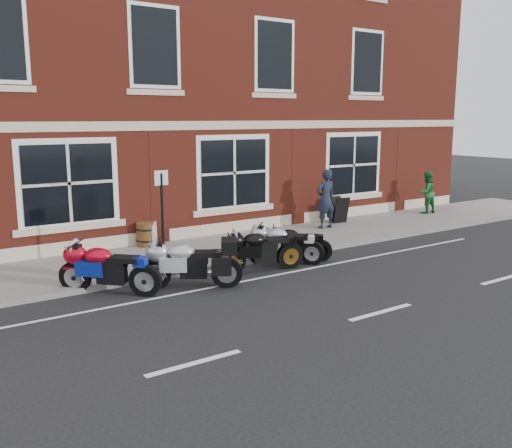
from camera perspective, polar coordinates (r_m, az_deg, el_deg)
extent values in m
plane|color=black|center=(13.29, 2.86, -5.26)|extent=(80.00, 80.00, 0.00)
cube|color=slate|center=(15.68, -3.82, -2.57)|extent=(30.00, 3.00, 0.12)
cube|color=slate|center=(14.38, -0.58, -3.76)|extent=(30.00, 0.16, 0.12)
cube|color=maroon|center=(22.17, -14.45, 16.44)|extent=(24.00, 12.00, 12.00)
cylinder|color=black|center=(12.46, -9.99, -4.88)|extent=(0.64, 0.47, 0.67)
cylinder|color=black|center=(12.37, -2.95, -4.84)|extent=(0.64, 0.47, 0.67)
cube|color=black|center=(12.31, -6.76, -3.27)|extent=(0.85, 0.65, 0.23)
ellipsoid|color=#9E9EA3|center=(12.29, -7.51, -2.70)|extent=(0.70, 0.63, 0.34)
cube|color=black|center=(12.27, -4.81, -2.87)|extent=(0.64, 0.53, 0.11)
cube|color=silver|center=(12.26, -10.03, -0.94)|extent=(0.27, 0.40, 0.47)
cylinder|color=black|center=(12.61, -17.55, -5.01)|extent=(0.58, 0.58, 0.68)
cylinder|color=black|center=(11.98, -10.95, -5.52)|extent=(0.58, 0.58, 0.68)
cube|color=black|center=(12.20, -14.64, -3.61)|extent=(0.79, 0.79, 0.24)
ellipsoid|color=#A20618|center=(12.24, -15.35, -2.98)|extent=(0.70, 0.69, 0.34)
cube|color=black|center=(12.01, -12.81, -3.33)|extent=(0.61, 0.61, 0.11)
cylinder|color=black|center=(13.38, -2.44, -3.68)|extent=(0.67, 0.28, 0.66)
cylinder|color=black|center=(13.92, 3.35, -3.13)|extent=(0.67, 0.28, 0.66)
cube|color=black|center=(13.53, 0.31, -1.99)|extent=(0.85, 0.43, 0.23)
ellipsoid|color=black|center=(13.45, -0.29, -1.54)|extent=(0.64, 0.49, 0.33)
cube|color=black|center=(13.67, 1.91, -1.52)|extent=(0.61, 0.39, 0.10)
cylinder|color=black|center=(14.53, 0.17, -2.60)|extent=(0.51, 0.54, 0.62)
cylinder|color=black|center=(14.30, 5.64, -2.87)|extent=(0.51, 0.54, 0.62)
cube|color=black|center=(14.34, 2.71, -1.45)|extent=(0.69, 0.72, 0.21)
ellipsoid|color=#ADAEB2|center=(14.34, 2.14, -0.98)|extent=(0.62, 0.63, 0.31)
cube|color=black|center=(14.26, 4.23, -1.22)|extent=(0.54, 0.56, 0.10)
cylinder|color=black|center=(14.64, 1.44, -2.59)|extent=(0.53, 0.44, 0.57)
cylinder|color=black|center=(14.67, 6.50, -2.63)|extent=(0.53, 0.44, 0.57)
cube|color=black|center=(14.57, 3.82, -1.45)|extent=(0.70, 0.60, 0.20)
ellipsoid|color=black|center=(14.55, 3.29, -1.03)|extent=(0.59, 0.56, 0.29)
cube|color=black|center=(14.57, 5.22, -1.19)|extent=(0.53, 0.48, 0.09)
imported|color=black|center=(18.35, 6.97, 2.51)|extent=(0.71, 0.49, 1.89)
imported|color=#1B602A|center=(22.04, 16.69, 3.05)|extent=(0.82, 0.67, 1.55)
cylinder|color=#523215|center=(16.05, -10.88, -1.01)|extent=(0.56, 0.56, 0.66)
cylinder|color=black|center=(16.08, -10.86, -1.56)|extent=(0.59, 0.59, 0.05)
cylinder|color=black|center=(16.02, -10.90, -0.45)|extent=(0.59, 0.59, 0.05)
cylinder|color=black|center=(13.11, -9.32, 0.07)|extent=(0.06, 0.06, 2.28)
cube|color=silver|center=(12.97, -9.46, 4.58)|extent=(0.33, 0.04, 0.33)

